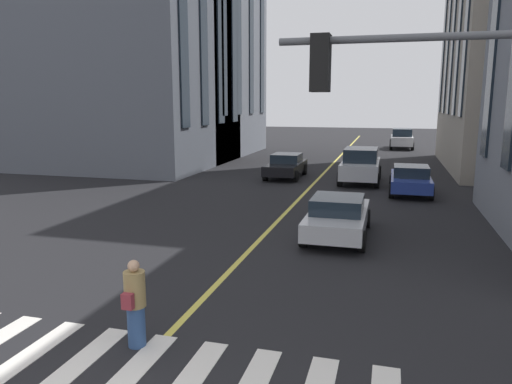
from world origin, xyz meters
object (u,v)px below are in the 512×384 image
pedestrian_near (135,304)px  traffic_light_mast (463,130)px  car_silver_far (338,216)px  car_blue_oncoming (411,179)px  car_silver_parked_a (361,165)px  car_black_parked_b (286,165)px  car_white_near (402,138)px

pedestrian_near → traffic_light_mast: (0.76, -5.29, 3.11)m
car_silver_far → traffic_light_mast: bearing=-160.9°
car_blue_oncoming → pedestrian_near: 17.58m
car_silver_parked_a → traffic_light_mast: (-18.69, -2.55, 2.95)m
car_silver_parked_a → pedestrian_near: bearing=172.0°
car_silver_far → car_blue_oncoming: bearing=-16.5°
car_black_parked_b → pedestrian_near: bearing=-175.6°
car_white_near → traffic_light_mast: traffic_light_mast is taller
car_blue_oncoming → car_black_parked_b: size_ratio=1.00×
car_blue_oncoming → traffic_light_mast: bearing=-179.9°
pedestrian_near → car_blue_oncoming: bearing=-17.4°
car_blue_oncoming → pedestrian_near: (-16.77, 5.26, 0.11)m
car_silver_far → car_black_parked_b: (11.95, 4.26, 0.00)m
car_black_parked_b → traffic_light_mast: bearing=-160.6°
car_black_parked_b → car_white_near: bearing=-18.6°
car_white_near → car_silver_far: (-32.14, 2.55, -0.27)m
car_silver_parked_a → pedestrian_near: size_ratio=2.90×
car_white_near → car_silver_parked_a: 21.03m
car_silver_far → traffic_light_mast: (-7.43, -2.58, 3.21)m
car_silver_far → pedestrian_near: pedestrian_near is taller
car_silver_far → pedestrian_near: bearing=161.7°
traffic_light_mast → pedestrian_near: bearing=98.2°
car_black_parked_b → pedestrian_near: (-20.14, -1.55, 0.11)m
pedestrian_near → car_white_near: bearing=-7.4°
car_silver_parked_a → pedestrian_near: car_silver_parked_a is taller
car_black_parked_b → traffic_light_mast: size_ratio=0.80×
traffic_light_mast → car_silver_far: bearing=19.1°
car_silver_far → car_silver_parked_a: (11.26, -0.03, 0.27)m
car_white_near → pedestrian_near: bearing=172.6°
pedestrian_near → car_silver_parked_a: bearing=-8.0°
car_silver_parked_a → car_black_parked_b: size_ratio=1.07×
car_white_near → pedestrian_near: size_ratio=2.90×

